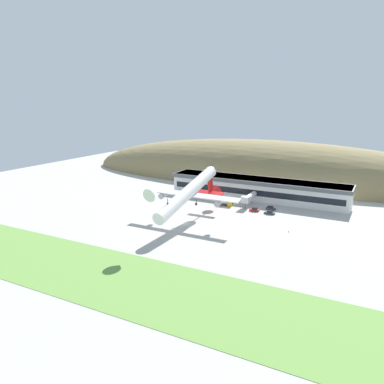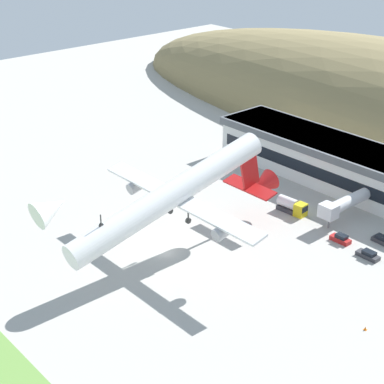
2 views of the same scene
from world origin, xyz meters
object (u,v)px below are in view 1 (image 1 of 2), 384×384
at_px(fuel_truck, 225,202).
at_px(terminal_building, 257,187).
at_px(traffic_cone_0, 289,231).
at_px(service_car_0, 254,210).
at_px(service_car_2, 271,208).
at_px(cargo_airplane, 189,193).
at_px(service_car_1, 270,213).
at_px(jetway_0, 249,197).

bearing_deg(fuel_truck, terminal_building, 66.05).
bearing_deg(traffic_cone_0, service_car_0, 134.91).
xyz_separation_m(terminal_building, traffic_cone_0, (25.51, -41.47, -5.30)).
xyz_separation_m(service_car_2, fuel_truck, (-20.17, -3.29, 0.89)).
bearing_deg(traffic_cone_0, cargo_airplane, -168.30).
distance_m(terminal_building, fuel_truck, 21.68).
relative_size(terminal_building, traffic_cone_0, 150.43).
bearing_deg(fuel_truck, traffic_cone_0, -32.79).
height_order(service_car_2, traffic_cone_0, service_car_2).
distance_m(service_car_0, fuel_truck, 14.82).
bearing_deg(terminal_building, traffic_cone_0, -58.40).
distance_m(service_car_1, traffic_cone_0, 22.41).
xyz_separation_m(terminal_building, service_car_1, (13.03, -22.88, -4.96)).
distance_m(jetway_0, traffic_cone_0, 36.50).
height_order(service_car_1, service_car_2, service_car_2).
xyz_separation_m(jetway_0, fuel_truck, (-9.49, -4.62, -2.46)).
xyz_separation_m(cargo_airplane, service_car_2, (23.18, 32.99, -11.64)).
distance_m(jetway_0, fuel_truck, 10.84).
distance_m(cargo_airplane, fuel_truck, 31.73).
bearing_deg(jetway_0, service_car_1, -33.38).
relative_size(cargo_airplane, service_car_0, 13.10).
bearing_deg(service_car_0, cargo_airplane, -122.81).
bearing_deg(fuel_truck, service_car_0, -9.28).
bearing_deg(traffic_cone_0, service_car_2, 118.95).
distance_m(jetway_0, service_car_1, 14.98).
distance_m(service_car_0, service_car_1, 7.14).
xyz_separation_m(terminal_building, jetway_0, (0.84, -14.84, -1.59)).
bearing_deg(fuel_truck, cargo_airplane, -95.78).
bearing_deg(cargo_airplane, jetway_0, 70.00).
relative_size(jetway_0, service_car_1, 3.13).
height_order(terminal_building, service_car_0, terminal_building).
distance_m(jetway_0, cargo_airplane, 37.46).
xyz_separation_m(service_car_1, traffic_cone_0, (12.49, -18.60, -0.33)).
bearing_deg(service_car_2, terminal_building, 125.46).
height_order(service_car_1, traffic_cone_0, service_car_1).
relative_size(jetway_0, service_car_2, 3.32).
bearing_deg(cargo_airplane, service_car_0, 57.19).
height_order(terminal_building, cargo_airplane, cargo_airplane).
bearing_deg(cargo_airplane, terminal_building, 76.67).
distance_m(terminal_building, jetway_0, 14.95).
xyz_separation_m(service_car_0, service_car_1, (7.07, -1.02, -0.06)).
height_order(cargo_airplane, service_car_2, cargo_airplane).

